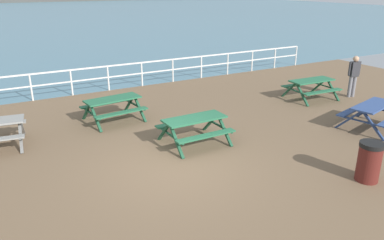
# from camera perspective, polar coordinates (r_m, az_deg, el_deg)

# --- Properties ---
(ground_plane) EXTENTS (30.00, 24.00, 0.20)m
(ground_plane) POSITION_cam_1_polar(r_m,az_deg,el_deg) (9.54, -2.65, -7.64)
(ground_plane) COLOR brown
(sea_band) EXTENTS (142.00, 90.00, 0.01)m
(sea_band) POSITION_cam_1_polar(r_m,az_deg,el_deg) (60.59, -26.53, 13.97)
(sea_band) COLOR teal
(sea_band) RESTS_ON ground
(seaward_railing) EXTENTS (23.07, 0.07, 1.08)m
(seaward_railing) POSITION_cam_1_polar(r_m,az_deg,el_deg) (16.17, -15.27, 6.52)
(seaward_railing) COLOR white
(seaward_railing) RESTS_ON ground
(picnic_table_near_right) EXTENTS (2.11, 1.89, 0.80)m
(picnic_table_near_right) POSITION_cam_1_polar(r_m,az_deg,el_deg) (13.04, 25.75, 1.33)
(picnic_table_near_right) COLOR #334C84
(picnic_table_near_right) RESTS_ON ground
(picnic_table_far_left) EXTENTS (1.82, 1.56, 0.80)m
(picnic_table_far_left) POSITION_cam_1_polar(r_m,az_deg,el_deg) (10.60, 0.38, -0.63)
(picnic_table_far_left) COLOR #286B47
(picnic_table_far_left) RESTS_ON ground
(picnic_table_seaward) EXTENTS (1.96, 1.72, 0.80)m
(picnic_table_seaward) POSITION_cam_1_polar(r_m,az_deg,el_deg) (12.65, -11.90, 2.41)
(picnic_table_seaward) COLOR #286B47
(picnic_table_seaward) RESTS_ON ground
(picnic_table_corner) EXTENTS (1.88, 1.63, 0.80)m
(picnic_table_corner) POSITION_cam_1_polar(r_m,az_deg,el_deg) (15.54, 17.69, 5.17)
(picnic_table_corner) COLOR #286B47
(picnic_table_corner) RESTS_ON ground
(visitor) EXTENTS (0.51, 0.30, 1.66)m
(visitor) POSITION_cam_1_polar(r_m,az_deg,el_deg) (16.30, 23.36, 6.46)
(visitor) COLOR slate
(visitor) RESTS_ON ground
(litter_bin) EXTENTS (0.55, 0.55, 0.95)m
(litter_bin) POSITION_cam_1_polar(r_m,az_deg,el_deg) (9.57, 25.31, -5.73)
(litter_bin) COLOR #591E19
(litter_bin) RESTS_ON ground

